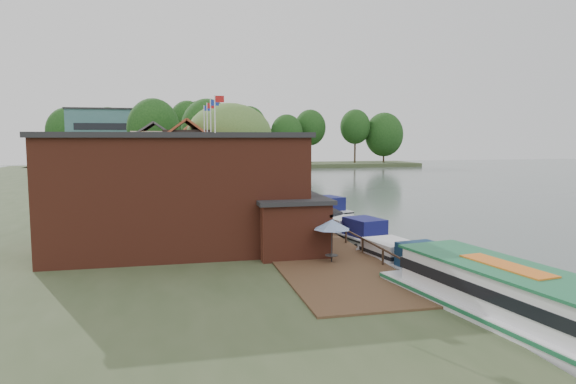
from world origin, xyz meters
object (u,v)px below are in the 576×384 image
umbrella_6 (286,202)px  cruiser_3 (290,198)px  umbrella_4 (294,211)px  umbrella_1 (317,230)px  cottage_c (190,159)px  umbrella_2 (305,226)px  willow (230,155)px  cruiser_1 (351,230)px  cruiser_2 (319,206)px  pub (210,190)px  umbrella_0 (332,241)px  cottage_b (155,163)px  cottage_a (186,167)px  umbrella_3 (297,217)px  hotel_block (141,142)px  umbrella_5 (291,205)px  swan (410,288)px  cruiser_0 (406,260)px  tour_boat (518,307)px

umbrella_6 → cruiser_3: 12.06m
umbrella_4 → umbrella_6: same height
umbrella_1 → cruiser_3: 26.06m
cottage_c → umbrella_2: bearing=-80.3°
willow → cruiser_3: willow is taller
cruiser_1 → cruiser_2: cruiser_2 is taller
cottage_c → willow: bearing=-76.0°
umbrella_4 → cruiser_3: (3.73, 17.49, -1.13)m
pub → umbrella_0: size_ratio=8.42×
cottage_b → umbrella_4: bearing=-60.5°
umbrella_0 → cruiser_2: size_ratio=0.25×
cottage_a → willow: size_ratio=0.82×
cottage_b → cottage_c: bearing=66.0°
umbrella_1 → umbrella_3: 5.10m
pub → cottage_c: bearing=90.0°
hotel_block → cruiser_3: (18.59, -47.73, -5.99)m
hotel_block → umbrella_5: size_ratio=10.42×
pub → umbrella_2: 6.48m
pub → cruiser_2: 20.53m
cottage_a → umbrella_0: cottage_a is taller
pub → willow: 20.36m
umbrella_1 → umbrella_3: size_ratio=1.00×
cruiser_3 → swan: 31.93m
umbrella_1 → cruiser_1: size_ratio=0.25×
umbrella_3 → cottage_a: bearing=120.7°
umbrella_1 → hotel_block: bearing=101.0°
umbrella_5 → swan: bearing=-83.2°
umbrella_2 → cruiser_3: 24.61m
umbrella_3 → cruiser_3: (4.28, 20.58, -1.13)m
umbrella_3 → cruiser_1: (4.24, 0.48, -1.16)m
cruiser_0 → cruiser_2: 22.88m
willow → cruiser_2: bearing=-23.4°
umbrella_5 → cruiser_0: size_ratio=0.25×
cottage_b → umbrella_6: size_ratio=4.03×
pub → umbrella_6: size_ratio=8.40×
umbrella_2 → tour_boat: umbrella_2 is taller
umbrella_5 → cruiser_3: 14.46m
hotel_block → willow: size_ratio=2.44×
cottage_c → swan: cottage_c is taller
hotel_block → cruiser_0: hotel_block is taller
umbrella_6 → cruiser_3: bearing=75.1°
umbrella_5 → umbrella_0: bearing=-94.5°
pub → umbrella_1: bearing=-20.9°
umbrella_3 → umbrella_5: same height
hotel_block → umbrella_3: bearing=-78.2°
cottage_a → cruiser_3: size_ratio=0.90×
willow → cruiser_1: (7.05, -16.84, -5.09)m
tour_boat → umbrella_1: bearing=98.3°
willow → umbrella_6: 10.05m
umbrella_4 → umbrella_6: 5.92m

